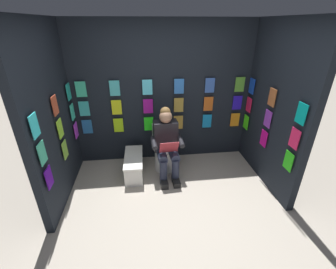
# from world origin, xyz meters

# --- Properties ---
(ground_plane) EXTENTS (30.00, 30.00, 0.00)m
(ground_plane) POSITION_xyz_m (0.00, 0.00, 0.00)
(ground_plane) COLOR #B2A899
(display_wall_back) EXTENTS (3.24, 0.14, 2.49)m
(display_wall_back) POSITION_xyz_m (-0.00, -1.74, 1.24)
(display_wall_back) COLOR black
(display_wall_back) RESTS_ON ground
(display_wall_left) EXTENTS (0.14, 1.69, 2.49)m
(display_wall_left) POSITION_xyz_m (-1.62, -0.84, 1.24)
(display_wall_left) COLOR black
(display_wall_left) RESTS_ON ground
(display_wall_right) EXTENTS (0.14, 1.69, 2.49)m
(display_wall_right) POSITION_xyz_m (1.62, -0.84, 1.24)
(display_wall_right) COLOR black
(display_wall_right) RESTS_ON ground
(toilet) EXTENTS (0.41, 0.56, 0.77)m
(toilet) POSITION_xyz_m (0.02, -1.34, 0.33)
(toilet) COLOR white
(toilet) RESTS_ON ground
(person_reading) EXTENTS (0.54, 0.70, 1.19)m
(person_reading) POSITION_xyz_m (0.01, -1.11, 0.60)
(person_reading) COLOR black
(person_reading) RESTS_ON ground
(comic_longbox_near) EXTENTS (0.32, 0.79, 0.35)m
(comic_longbox_near) POSITION_xyz_m (0.57, -1.16, 0.18)
(comic_longbox_near) COLOR white
(comic_longbox_near) RESTS_ON ground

